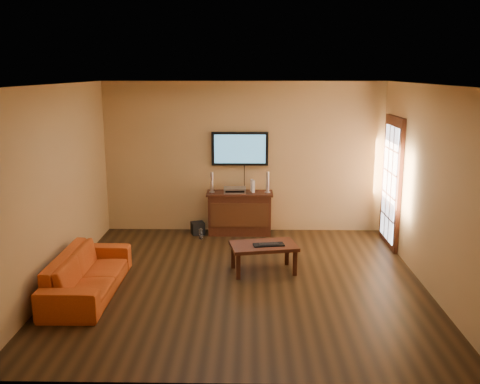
{
  "coord_description": "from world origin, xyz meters",
  "views": [
    {
      "loc": [
        0.11,
        -6.99,
        2.87
      ],
      "look_at": [
        -0.03,
        0.8,
        1.1
      ],
      "focal_mm": 40.0,
      "sensor_mm": 36.0,
      "label": 1
    }
  ],
  "objects_px": {
    "speaker_left": "(212,183)",
    "bottle": "(201,234)",
    "television": "(240,149)",
    "media_console": "(240,213)",
    "speaker_right": "(268,183)",
    "av_receiver": "(235,190)",
    "sofa": "(87,267)",
    "subwoofer": "(198,228)",
    "game_console": "(253,186)",
    "coffee_table": "(264,248)",
    "keyboard": "(269,245)"
  },
  "relations": [
    {
      "from": "media_console",
      "to": "speaker_right",
      "type": "distance_m",
      "value": 0.74
    },
    {
      "from": "sofa",
      "to": "keyboard",
      "type": "bearing_deg",
      "value": -71.96
    },
    {
      "from": "sofa",
      "to": "coffee_table",
      "type": "bearing_deg",
      "value": -70.44
    },
    {
      "from": "coffee_table",
      "to": "keyboard",
      "type": "relative_size",
      "value": 2.22
    },
    {
      "from": "television",
      "to": "speaker_right",
      "type": "xyz_separation_m",
      "value": [
        0.49,
        -0.19,
        -0.58
      ]
    },
    {
      "from": "av_receiver",
      "to": "coffee_table",
      "type": "bearing_deg",
      "value": -78.15
    },
    {
      "from": "game_console",
      "to": "bottle",
      "type": "distance_m",
      "value": 1.25
    },
    {
      "from": "sofa",
      "to": "speaker_right",
      "type": "relative_size",
      "value": 5.02
    },
    {
      "from": "subwoofer",
      "to": "speaker_right",
      "type": "bearing_deg",
      "value": -17.17
    },
    {
      "from": "television",
      "to": "av_receiver",
      "type": "bearing_deg",
      "value": -114.4
    },
    {
      "from": "subwoofer",
      "to": "keyboard",
      "type": "xyz_separation_m",
      "value": [
        1.21,
        -1.87,
        0.32
      ]
    },
    {
      "from": "speaker_left",
      "to": "av_receiver",
      "type": "bearing_deg",
      "value": 0.44
    },
    {
      "from": "speaker_left",
      "to": "av_receiver",
      "type": "distance_m",
      "value": 0.43
    },
    {
      "from": "bottle",
      "to": "media_console",
      "type": "bearing_deg",
      "value": 26.76
    },
    {
      "from": "speaker_left",
      "to": "bottle",
      "type": "distance_m",
      "value": 0.92
    },
    {
      "from": "keyboard",
      "to": "coffee_table",
      "type": "bearing_deg",
      "value": 147.65
    },
    {
      "from": "coffee_table",
      "to": "subwoofer",
      "type": "bearing_deg",
      "value": 121.96
    },
    {
      "from": "speaker_left",
      "to": "av_receiver",
      "type": "relative_size",
      "value": 0.93
    },
    {
      "from": "coffee_table",
      "to": "sofa",
      "type": "relative_size",
      "value": 0.55
    },
    {
      "from": "sofa",
      "to": "keyboard",
      "type": "xyz_separation_m",
      "value": [
        2.4,
        0.78,
        0.06
      ]
    },
    {
      "from": "coffee_table",
      "to": "av_receiver",
      "type": "xyz_separation_m",
      "value": [
        -0.47,
        1.88,
        0.45
      ]
    },
    {
      "from": "game_console",
      "to": "bottle",
      "type": "height_order",
      "value": "game_console"
    },
    {
      "from": "av_receiver",
      "to": "speaker_left",
      "type": "bearing_deg",
      "value": 178.21
    },
    {
      "from": "media_console",
      "to": "bottle",
      "type": "height_order",
      "value": "media_console"
    },
    {
      "from": "speaker_right",
      "to": "bottle",
      "type": "xyz_separation_m",
      "value": [
        -1.17,
        -0.33,
        -0.84
      ]
    },
    {
      "from": "sofa",
      "to": "av_receiver",
      "type": "height_order",
      "value": "av_receiver"
    },
    {
      "from": "coffee_table",
      "to": "sofa",
      "type": "height_order",
      "value": "sofa"
    },
    {
      "from": "av_receiver",
      "to": "subwoofer",
      "type": "xyz_separation_m",
      "value": [
        -0.67,
        -0.05,
        -0.7
      ]
    },
    {
      "from": "media_console",
      "to": "television",
      "type": "height_order",
      "value": "television"
    },
    {
      "from": "sofa",
      "to": "av_receiver",
      "type": "relative_size",
      "value": 4.83
    },
    {
      "from": "game_console",
      "to": "subwoofer",
      "type": "distance_m",
      "value": 1.25
    },
    {
      "from": "sofa",
      "to": "speaker_left",
      "type": "xyz_separation_m",
      "value": [
        1.45,
        2.7,
        0.56
      ]
    },
    {
      "from": "coffee_table",
      "to": "subwoofer",
      "type": "xyz_separation_m",
      "value": [
        -1.14,
        1.82,
        -0.25
      ]
    },
    {
      "from": "speaker_right",
      "to": "bottle",
      "type": "relative_size",
      "value": 1.89
    },
    {
      "from": "av_receiver",
      "to": "keyboard",
      "type": "bearing_deg",
      "value": -76.47
    },
    {
      "from": "sofa",
      "to": "subwoofer",
      "type": "height_order",
      "value": "sofa"
    },
    {
      "from": "media_console",
      "to": "sofa",
      "type": "height_order",
      "value": "media_console"
    },
    {
      "from": "game_console",
      "to": "bottle",
      "type": "bearing_deg",
      "value": -171.07
    },
    {
      "from": "coffee_table",
      "to": "game_console",
      "type": "xyz_separation_m",
      "value": [
        -0.16,
        1.92,
        0.51
      ]
    },
    {
      "from": "television",
      "to": "speaker_left",
      "type": "bearing_deg",
      "value": -158.51
    },
    {
      "from": "media_console",
      "to": "subwoofer",
      "type": "height_order",
      "value": "media_console"
    },
    {
      "from": "bottle",
      "to": "keyboard",
      "type": "xyz_separation_m",
      "value": [
        1.13,
        -1.59,
        0.34
      ]
    },
    {
      "from": "subwoofer",
      "to": "game_console",
      "type": "bearing_deg",
      "value": -13.77
    },
    {
      "from": "subwoofer",
      "to": "coffee_table",
      "type": "bearing_deg",
      "value": -77.5
    },
    {
      "from": "subwoofer",
      "to": "bottle",
      "type": "distance_m",
      "value": 0.29
    },
    {
      "from": "media_console",
      "to": "game_console",
      "type": "height_order",
      "value": "game_console"
    },
    {
      "from": "sofa",
      "to": "subwoofer",
      "type": "distance_m",
      "value": 2.92
    },
    {
      "from": "av_receiver",
      "to": "speaker_right",
      "type": "bearing_deg",
      "value": -2.41
    },
    {
      "from": "bottle",
      "to": "coffee_table",
      "type": "bearing_deg",
      "value": -55.58
    },
    {
      "from": "media_console",
      "to": "speaker_left",
      "type": "height_order",
      "value": "speaker_left"
    }
  ]
}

